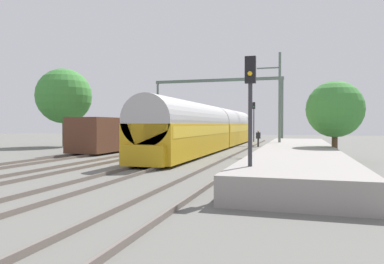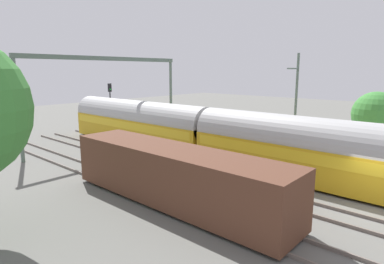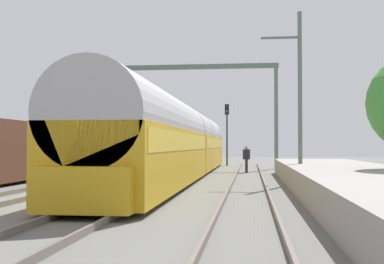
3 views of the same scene
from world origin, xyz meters
name	(u,v)px [view 3 (image 3 of 3)]	position (x,y,z in m)	size (l,w,h in m)	color
ground	(73,199)	(0.00, 0.00, 0.00)	(120.00, 120.00, 0.00)	#64645E
track_west	(17,195)	(-1.91, 0.00, 0.08)	(1.52, 60.00, 0.16)	#6D625A
track_east	(129,197)	(1.91, 0.00, 0.08)	(1.52, 60.00, 0.16)	#6D625A
track_far_east	(247,198)	(5.72, 0.00, 0.08)	(1.52, 60.00, 0.16)	#6D625A
platform	(358,183)	(9.54, 2.00, 0.45)	(4.40, 28.00, 0.90)	gray
passenger_train	(180,141)	(1.91, 11.73, 1.97)	(2.93, 32.85, 3.82)	gold
freight_car	(17,151)	(-5.72, 7.74, 1.47)	(2.80, 13.00, 2.70)	#563323
person_crossing	(246,157)	(5.57, 16.13, 1.03)	(0.47, 0.40, 1.73)	#303030
railway_signal_far	(227,126)	(3.82, 26.95, 3.36)	(0.36, 0.30, 5.28)	#2D2D33
catenary_gantry	(173,91)	(0.00, 21.50, 5.86)	(15.84, 0.28, 7.86)	#56695E
catenary_pole_east_mid	(299,94)	(8.07, 7.73, 4.15)	(1.90, 0.20, 8.00)	#56695E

